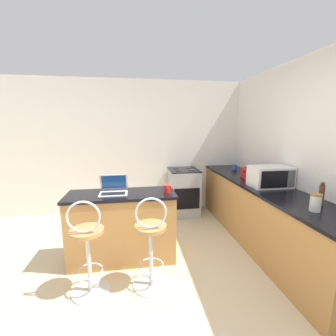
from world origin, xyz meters
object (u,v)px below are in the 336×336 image
microwave (270,177)px  stove_range (183,192)px  toaster (250,173)px  mug_blue (234,167)px  storage_jar (315,202)px  laptop (114,188)px  mug_red (167,189)px  bar_stool_far (151,245)px  bar_stool_near (88,250)px  pepper_mill (322,194)px

microwave → stove_range: (-0.91, 1.40, -0.59)m
toaster → mug_blue: bearing=83.6°
storage_jar → stove_range: bearing=109.4°
laptop → mug_red: laptop is taller
bar_stool_far → mug_red: bar_stool_far is taller
microwave → bar_stool_near: bearing=-166.0°
bar_stool_near → pepper_mill: (2.44, -0.17, 0.53)m
microwave → pepper_mill: microwave is taller
laptop → microwave: bearing=-0.7°
mug_blue → pepper_mill: pepper_mill is taller
stove_range → bar_stool_far: bearing=-111.8°
storage_jar → mug_red: bearing=148.5°
bar_stool_near → stove_range: size_ratio=1.15×
mug_blue → storage_jar: bearing=-94.0°
mug_blue → bar_stool_far: bearing=-134.0°
laptop → stove_range: 1.89m
laptop → pepper_mill: size_ratio=1.36×
bar_stool_near → laptop: (0.23, 0.61, 0.46)m
laptop → stove_range: laptop is taller
laptop → mug_red: size_ratio=3.37×
toaster → pepper_mill: 1.26m
mug_blue → pepper_mill: (0.05, -1.99, 0.07)m
pepper_mill → toaster: bearing=96.0°
pepper_mill → stove_range: bearing=115.1°
pepper_mill → laptop: bearing=160.5°
mug_blue → microwave: bearing=-92.6°
mug_blue → storage_jar: 2.14m
bar_stool_near → bar_stool_far: bearing=0.0°
microwave → stove_range: bearing=123.0°
microwave → pepper_mill: (0.10, -0.76, -0.02)m
stove_range → storage_jar: storage_jar is taller
mug_blue → stove_range: bearing=170.5°
microwave → mug_blue: (0.06, 1.23, -0.09)m
toaster → storage_jar: storage_jar is taller
bar_stool_near → microwave: size_ratio=1.95×
mug_blue → storage_jar: storage_jar is taller
mug_red → pepper_mill: 1.69m
stove_range → mug_red: bearing=-110.2°
bar_stool_far → pepper_mill: bearing=-5.5°
toaster → bar_stool_near: bearing=-155.0°
bar_stool_near → bar_stool_far: (0.64, 0.00, 0.00)m
microwave → mug_blue: 1.24m
mug_blue → bar_stool_near: bearing=-142.8°
bar_stool_near → storage_jar: (2.25, -0.32, 0.50)m
mug_blue → storage_jar: size_ratio=0.56×
laptop → bar_stool_far: bearing=-55.8°
mug_red → bar_stool_near: bearing=-150.4°
bar_stool_far → mug_blue: bar_stool_far is taller
laptop → mug_red: 0.67m
toaster → storage_jar: 1.40m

